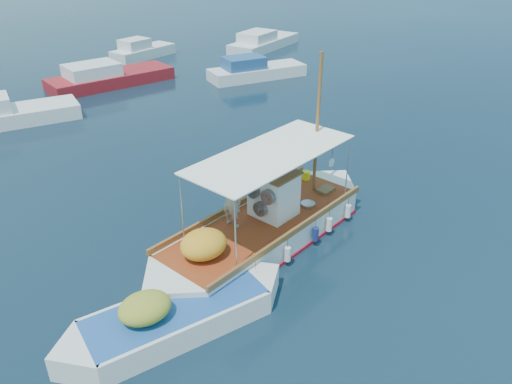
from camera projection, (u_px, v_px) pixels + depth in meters
ground at (271, 229)px, 17.94m from camera, size 160.00×160.00×0.00m
fishing_caique at (262, 230)px, 16.87m from camera, size 9.85×4.63×6.23m
dinghy at (175, 318)px, 13.39m from camera, size 6.73×1.92×1.64m
bg_boat_nw at (0, 116)px, 27.02m from camera, size 7.82×3.01×1.80m
bg_boat_n at (107, 78)px, 33.67m from camera, size 8.51×3.59×1.80m
bg_boat_ne at (254, 71)px, 35.20m from camera, size 7.11×2.99×1.80m
bg_boat_e at (263, 43)px, 43.66m from camera, size 8.34×5.65×1.80m
bg_boat_far_n at (142, 52)px, 40.65m from camera, size 5.75×3.68×1.80m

